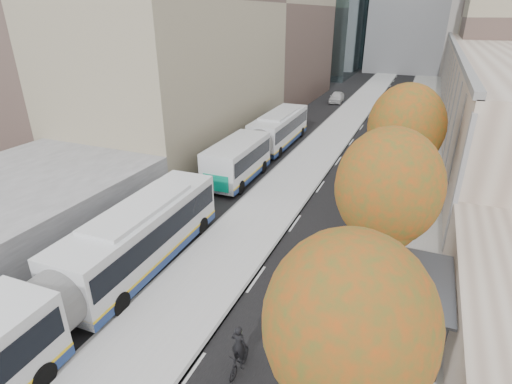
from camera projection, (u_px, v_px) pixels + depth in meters
The scene contains 11 objects.
bus_platform at pixel (327, 141), 39.00m from camera, with size 4.25×150.00×0.15m, color #B0B0B0.
sidewalk at pixel (413, 152), 36.17m from camera, with size 4.75×150.00×0.08m, color gray.
building_midrise at pixel (187, 4), 45.58m from camera, with size 24.00×46.00×25.00m, color gray.
bus_shelter at pixel (430, 293), 14.53m from camera, with size 1.90×4.40×2.53m.
tree_b at pixel (348, 324), 9.10m from camera, with size 4.00×4.00×6.97m.
tree_c at pixel (388, 187), 15.74m from camera, with size 4.20×4.20×7.28m.
tree_d at pixel (406, 127), 23.21m from camera, with size 4.40×4.40×7.60m.
bus_near at pixel (81, 282), 15.98m from camera, with size 3.21×18.34×3.05m.
bus_far at pixel (264, 140), 34.06m from camera, with size 2.89×17.93×2.98m.
cyclist at pixel (239, 355), 13.80m from camera, with size 0.57×1.54×1.97m.
distant_car at pixel (337, 97), 56.24m from camera, with size 1.74×4.31×1.47m, color silver.
Camera 1 is at (4.41, -2.34, 11.51)m, focal length 28.00 mm.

